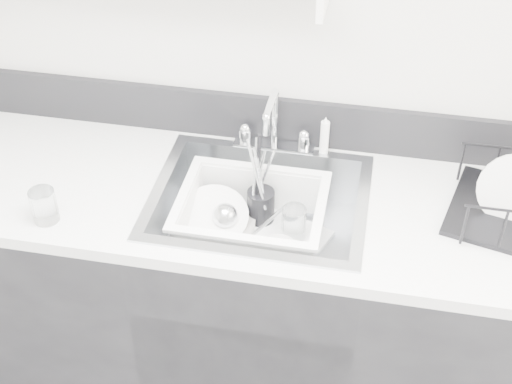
# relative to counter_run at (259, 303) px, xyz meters

# --- Properties ---
(room_shell) EXTENTS (3.50, 3.00, 2.60)m
(room_shell) POSITION_rel_counter_run_xyz_m (0.00, -0.80, 1.22)
(room_shell) COLOR silver
(room_shell) RESTS_ON ground
(counter_run) EXTENTS (3.20, 0.62, 0.92)m
(counter_run) POSITION_rel_counter_run_xyz_m (0.00, 0.00, 0.00)
(counter_run) COLOR black
(counter_run) RESTS_ON ground
(backsplash) EXTENTS (3.20, 0.02, 0.16)m
(backsplash) POSITION_rel_counter_run_xyz_m (0.00, 0.30, 0.54)
(backsplash) COLOR black
(backsplash) RESTS_ON counter_run
(sink) EXTENTS (0.64, 0.52, 0.20)m
(sink) POSITION_rel_counter_run_xyz_m (0.00, 0.00, 0.37)
(sink) COLOR silver
(sink) RESTS_ON counter_run
(faucet) EXTENTS (0.26, 0.18, 0.23)m
(faucet) POSITION_rel_counter_run_xyz_m (0.00, 0.25, 0.52)
(faucet) COLOR silver
(faucet) RESTS_ON counter_run
(side_sprayer) EXTENTS (0.03, 0.03, 0.14)m
(side_sprayer) POSITION_rel_counter_run_xyz_m (0.16, 0.25, 0.53)
(side_sprayer) COLOR white
(side_sprayer) RESTS_ON counter_run
(wash_tub) EXTENTS (0.54, 0.49, 0.17)m
(wash_tub) POSITION_rel_counter_run_xyz_m (-0.02, -0.01, 0.38)
(wash_tub) COLOR white
(wash_tub) RESTS_ON sink
(plate_stack) EXTENTS (0.26, 0.25, 0.10)m
(plate_stack) POSITION_rel_counter_run_xyz_m (-0.13, 0.01, 0.33)
(plate_stack) COLOR white
(plate_stack) RESTS_ON wash_tub
(utensil_cup) EXTENTS (0.09, 0.09, 0.29)m
(utensil_cup) POSITION_rel_counter_run_xyz_m (-0.01, 0.08, 0.37)
(utensil_cup) COLOR black
(utensil_cup) RESTS_ON wash_tub
(ladle) EXTENTS (0.33, 0.20, 0.09)m
(ladle) POSITION_rel_counter_run_xyz_m (-0.03, -0.03, 0.35)
(ladle) COLOR silver
(ladle) RESTS_ON wash_tub
(tumbler_in_tub) EXTENTS (0.09, 0.09, 0.11)m
(tumbler_in_tub) POSITION_rel_counter_run_xyz_m (0.10, 0.02, 0.36)
(tumbler_in_tub) COLOR white
(tumbler_in_tub) RESTS_ON wash_tub
(tumbler_counter) EXTENTS (0.10, 0.10, 0.10)m
(tumbler_counter) POSITION_rel_counter_run_xyz_m (-0.58, -0.21, 0.51)
(tumbler_counter) COLOR white
(tumbler_counter) RESTS_ON counter_run
(bowl_small) EXTENTS (0.12, 0.12, 0.03)m
(bowl_small) POSITION_rel_counter_run_xyz_m (0.07, -0.06, 0.32)
(bowl_small) COLOR white
(bowl_small) RESTS_ON wash_tub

